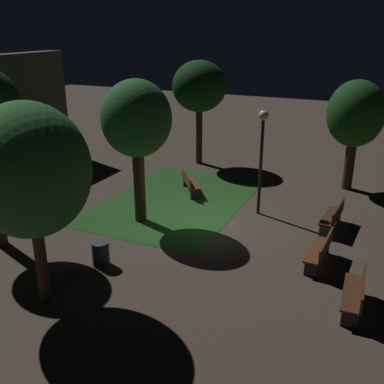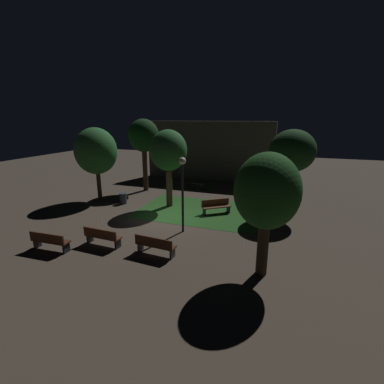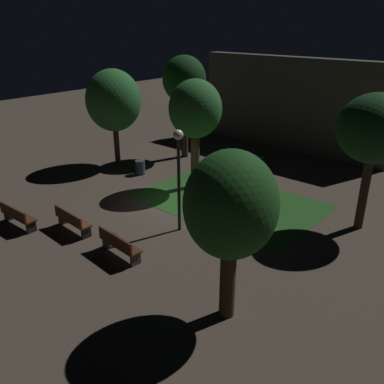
{
  "view_description": "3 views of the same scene",
  "coord_description": "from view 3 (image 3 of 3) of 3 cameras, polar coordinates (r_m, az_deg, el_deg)",
  "views": [
    {
      "loc": [
        -13.42,
        -5.6,
        6.65
      ],
      "look_at": [
        0.03,
        0.47,
        1.08
      ],
      "focal_mm": 41.38,
      "sensor_mm": 36.0,
      "label": 1
    },
    {
      "loc": [
        6.31,
        -13.85,
        5.76
      ],
      "look_at": [
        1.04,
        1.46,
        1.31
      ],
      "focal_mm": 25.43,
      "sensor_mm": 36.0,
      "label": 2
    },
    {
      "loc": [
        10.9,
        -11.62,
        7.37
      ],
      "look_at": [
        1.15,
        -0.33,
        1.04
      ],
      "focal_mm": 37.97,
      "sensor_mm": 36.0,
      "label": 3
    }
  ],
  "objects": [
    {
      "name": "tree_lawn_side",
      "position": [
        22.93,
        -1.1,
        15.32
      ],
      "size": [
        2.39,
        2.39,
        5.68
      ],
      "color": "#38281C",
      "rests_on": "ground"
    },
    {
      "name": "trash_bin",
      "position": [
        21.13,
        -7.3,
        3.46
      ],
      "size": [
        0.5,
        0.5,
        0.74
      ],
      "primitive_type": "cylinder",
      "color": "#2D3842",
      "rests_on": "ground"
    },
    {
      "name": "bicycle",
      "position": [
        22.63,
        8.97,
        4.63
      ],
      "size": [
        1.64,
        0.06,
        0.93
      ],
      "color": "black",
      "rests_on": "ground"
    },
    {
      "name": "tree_back_right",
      "position": [
        15.69,
        24.34,
        7.97
      ],
      "size": [
        2.65,
        2.65,
        5.12
      ],
      "color": "#38281C",
      "rests_on": "ground"
    },
    {
      "name": "tree_back_left",
      "position": [
        22.03,
        -10.97,
        12.47
      ],
      "size": [
        2.88,
        2.88,
        5.12
      ],
      "color": "#423021",
      "rests_on": "ground"
    },
    {
      "name": "tree_right_canopy",
      "position": [
        18.43,
        0.46,
        11.39
      ],
      "size": [
        2.4,
        2.4,
        5.04
      ],
      "color": "#38281C",
      "rests_on": "ground"
    },
    {
      "name": "lamp_post_path_center",
      "position": [
        14.48,
        -1.9,
        4.18
      ],
      "size": [
        0.36,
        0.36,
        3.89
      ],
      "color": "black",
      "rests_on": "ground"
    },
    {
      "name": "tree_tall_center",
      "position": [
        9.84,
        5.46,
        -2.13
      ],
      "size": [
        2.34,
        2.34,
        4.64
      ],
      "color": "#38281C",
      "rests_on": "ground"
    },
    {
      "name": "bench_path_side",
      "position": [
        13.86,
        -10.27,
        -7.21
      ],
      "size": [
        1.83,
        0.62,
        0.88
      ],
      "color": "#422314",
      "rests_on": "ground"
    },
    {
      "name": "bench_front_left",
      "position": [
        16.91,
        -23.38,
        -3.06
      ],
      "size": [
        1.82,
        0.54,
        0.88
      ],
      "color": "#422314",
      "rests_on": "ground"
    },
    {
      "name": "bench_front_right",
      "position": [
        17.18,
        7.96,
        -0.87
      ],
      "size": [
        1.74,
        1.44,
        0.88
      ],
      "color": "brown",
      "rests_on": "ground"
    },
    {
      "name": "ground_plane",
      "position": [
        17.55,
        -2.15,
        -1.84
      ],
      "size": [
        60.0,
        60.0,
        0.0
      ],
      "primitive_type": "plane",
      "color": "#473D33"
    },
    {
      "name": "grass_lawn",
      "position": [
        17.99,
        5.25,
        -1.26
      ],
      "size": [
        7.76,
        5.25,
        0.01
      ],
      "primitive_type": "cube",
      "color": "#23511E",
      "rests_on": "ground"
    },
    {
      "name": "building_wall_backdrop",
      "position": [
        25.47,
        13.73,
        11.86
      ],
      "size": [
        11.96,
        0.8,
        5.45
      ],
      "primitive_type": "cube",
      "color": "#4C4742",
      "rests_on": "ground"
    },
    {
      "name": "bench_lawn_edge",
      "position": [
        15.85,
        -16.53,
        -3.79
      ],
      "size": [
        1.82,
        0.57,
        0.88
      ],
      "color": "#512D19",
      "rests_on": "ground"
    }
  ]
}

